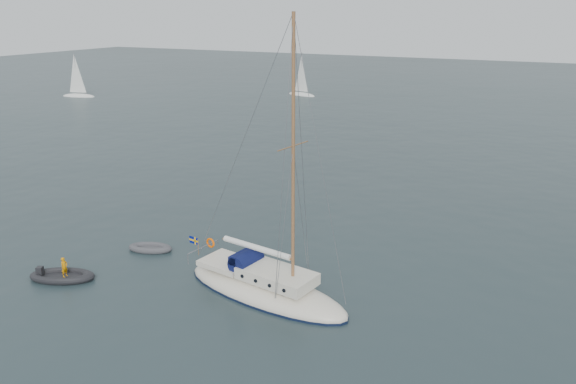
% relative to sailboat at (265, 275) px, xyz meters
% --- Properties ---
extents(ground, '(300.00, 300.00, 0.00)m').
position_rel_sailboat_xyz_m(ground, '(0.44, 2.26, -1.11)').
color(ground, black).
rests_on(ground, ground).
extents(sailboat, '(10.29, 3.08, 14.66)m').
position_rel_sailboat_xyz_m(sailboat, '(0.00, 0.00, 0.00)').
color(sailboat, beige).
rests_on(sailboat, ground).
extents(dinghy, '(2.75, 1.24, 0.39)m').
position_rel_sailboat_xyz_m(dinghy, '(-8.99, 1.75, -0.94)').
color(dinghy, '#434347').
rests_on(dinghy, ground).
extents(rib, '(3.61, 1.64, 1.32)m').
position_rel_sailboat_xyz_m(rib, '(-10.82, -3.43, -0.90)').
color(rib, black).
rests_on(rib, ground).
extents(distant_yacht_c, '(5.75, 3.06, 7.61)m').
position_rel_sailboat_xyz_m(distant_yacht_c, '(-28.38, 65.02, 2.14)').
color(distant_yacht_c, silver).
rests_on(distant_yacht_c, ground).
extents(distant_yacht_a, '(5.92, 3.16, 7.85)m').
position_rel_sailboat_xyz_m(distant_yacht_a, '(-61.49, 46.76, 2.25)').
color(distant_yacht_a, silver).
rests_on(distant_yacht_a, ground).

